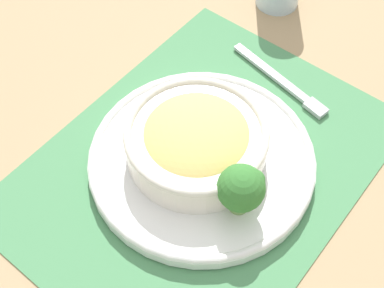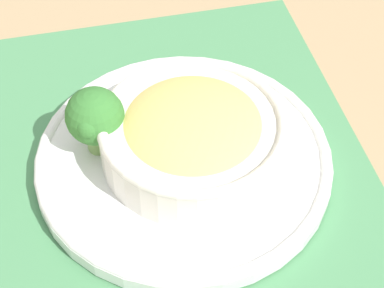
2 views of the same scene
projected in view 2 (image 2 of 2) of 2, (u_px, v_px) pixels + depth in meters
The scene contains 7 objects.
ground_plane at pixel (184, 168), 0.65m from camera, with size 4.00×4.00×0.00m, color tan.
placemat at pixel (184, 167), 0.65m from camera, with size 0.50×0.38×0.00m.
plate at pixel (184, 158), 0.64m from camera, with size 0.30×0.30×0.02m.
bowl at pixel (192, 131), 0.62m from camera, with size 0.18×0.18×0.06m.
broccoli_floret at pixel (95, 117), 0.61m from camera, with size 0.06×0.06×0.07m.
carrot_slice_near at pixel (139, 175), 0.62m from camera, with size 0.04×0.04×0.01m.
carrot_slice_middle at pixel (152, 186), 0.61m from camera, with size 0.04×0.04×0.01m.
Camera 2 is at (-0.41, 0.09, 0.51)m, focal length 60.00 mm.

